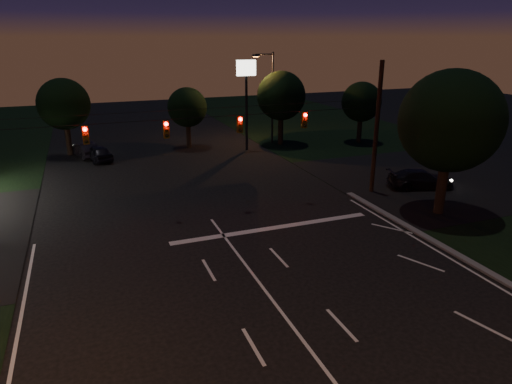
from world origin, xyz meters
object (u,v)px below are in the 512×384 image
utility_pole_right (371,192)px  car_oncoming_b (86,149)px  car_oncoming_a (98,153)px  tree_right_near (449,122)px  car_cross (421,179)px

utility_pole_right → car_oncoming_b: (-18.61, 17.69, 0.68)m
car_oncoming_b → car_oncoming_a: bearing=101.9°
tree_right_near → car_cross: size_ratio=1.86×
car_oncoming_a → tree_right_near: bearing=118.2°
utility_pole_right → car_oncoming_a: bearing=138.1°
tree_right_near → car_oncoming_a: bearing=132.8°
tree_right_near → car_cross: bearing=62.3°
car_oncoming_b → car_cross: (22.39, -18.23, 0.00)m
utility_pole_right → tree_right_near: tree_right_near is taller
car_oncoming_a → car_cross: (21.41, -16.37, -0.01)m
tree_right_near → car_oncoming_a: size_ratio=2.14×
car_oncoming_a → car_cross: 26.94m
car_oncoming_b → car_cross: 28.88m
utility_pole_right → car_cross: (3.78, -0.54, 0.68)m
tree_right_near → car_oncoming_b: tree_right_near is taller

